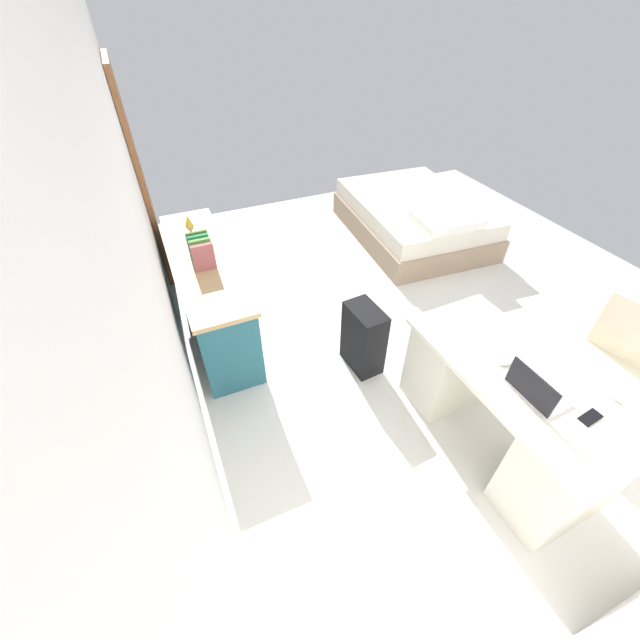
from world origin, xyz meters
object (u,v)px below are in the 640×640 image
Objects in this scene: suitcase_black at (363,338)px; computer_mouse at (505,361)px; credenza at (210,293)px; laptop at (536,390)px; desk at (503,409)px; cell_phone_near_laptop at (590,417)px; figurine_small at (188,221)px; office_chair at (603,371)px; bed at (413,218)px.

computer_mouse reaches higher than suitcase_black.
credenza is 2.66m from laptop.
credenza reaches higher than desk.
laptop is at bearing -146.43° from credenza.
suitcase_black is 4.41× the size of cell_phone_near_laptop.
laptop reaches higher than suitcase_black.
figurine_small is (2.62, 1.51, 0.43)m from desk.
credenza is 3.00× the size of suitcase_black.
suitcase_black is 1.90× the size of laptop.
office_chair is 0.47× the size of bed.
figurine_small is at bearing 92.88° from bed.
laptop reaches higher than cell_phone_near_laptop.
cell_phone_near_laptop is at bearing 114.82° from office_chair.
credenza is 2.77m from bed.
office_chair is at bearing -131.36° from credenza.
desk is at bearing -19.87° from laptop.
desk is 3.06m from figurine_small.
office_chair is at bearing 173.83° from bed.
computer_mouse reaches higher than bed.
desk is 10.70× the size of cell_phone_near_laptop.
computer_mouse is (-2.65, 1.18, 0.50)m from bed.
laptop is at bearing -152.31° from figurine_small.
laptop is 3.15× the size of computer_mouse.
laptop reaches higher than bed.
figurine_small is at bearing 28.50° from suitcase_black.
bed is at bearing -25.40° from computer_mouse.
laptop reaches higher than credenza.
office_chair is at bearing -101.35° from computer_mouse.
bed is 6.34× the size of laptop.
laptop is (-2.91, 1.22, 0.54)m from bed.
office_chair is 0.95m from computer_mouse.
office_chair is 1.57× the size of suitcase_black.
computer_mouse is 0.52m from cell_phone_near_laptop.
office_chair is 0.88m from cell_phone_near_laptop.
computer_mouse is (0.26, -0.04, -0.03)m from laptop.
figurine_small reaches higher than suitcase_black.
computer_mouse is at bearing -158.39° from suitcase_black.
office_chair is at bearing -138.39° from figurine_small.
cell_phone_near_laptop is (-3.15, 1.05, 0.49)m from bed.
desk is at bearing 157.13° from bed.
suitcase_black is at bearing 136.36° from bed.
suitcase_black is 5.99× the size of computer_mouse.
figurine_small is (2.67, 2.37, 0.40)m from office_chair.
desk reaches higher than bed.
figurine_small is at bearing 29.33° from computer_mouse.
suitcase_black is at bearing -146.89° from figurine_small.
cell_phone_near_laptop is 3.43m from figurine_small.
desk is at bearing -170.38° from computer_mouse.
suitcase_black reaches higher than bed.
suitcase_black is (1.08, 1.34, -0.12)m from office_chair.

